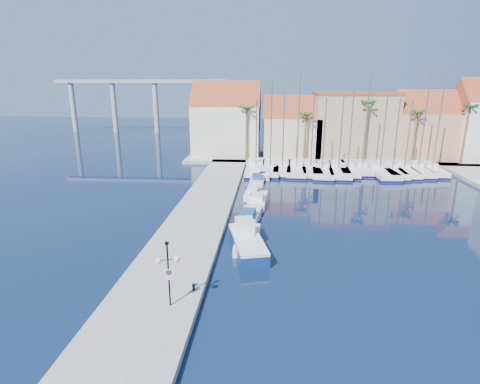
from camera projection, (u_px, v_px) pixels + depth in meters
name	position (u px, v px, depth m)	size (l,w,h in m)	color
ground	(294.00, 293.00, 25.07)	(260.00, 260.00, 0.00)	black
quay_west	(199.00, 216.00, 38.62)	(6.00, 77.00, 0.50)	gray
shore_north	(333.00, 157.00, 70.13)	(54.00, 16.00, 0.50)	gray
lamp_post	(168.00, 264.00, 21.98)	(1.39, 0.68, 4.20)	black
bollard	(194.00, 287.00, 24.35)	(0.18, 0.18, 0.45)	black
fishing_boat	(247.00, 241.00, 31.23)	(3.80, 7.05, 2.35)	navy
motorboat_west_0	(247.00, 239.00, 32.46)	(2.05, 5.92, 1.40)	white
motorboat_west_1	(249.00, 217.00, 37.60)	(2.54, 6.20, 1.40)	white
motorboat_west_2	(257.00, 200.00, 43.17)	(2.20, 6.10, 1.40)	white
motorboat_west_3	(253.00, 192.00, 46.43)	(2.11, 5.58, 1.40)	white
motorboat_west_4	(257.00, 180.00, 52.28)	(1.92, 5.76, 1.40)	white
motorboat_west_5	(261.00, 172.00, 56.85)	(2.72, 7.45, 1.40)	white
sailboat_0	(256.00, 167.00, 59.71)	(3.24, 11.82, 11.11)	white
sailboat_1	(270.00, 168.00, 59.27)	(3.19, 10.77, 13.79)	white
sailboat_2	(282.00, 168.00, 59.48)	(3.21, 10.43, 12.02)	white
sailboat_3	(297.00, 168.00, 59.18)	(3.75, 11.41, 14.79)	white
sailboat_4	(310.00, 168.00, 59.08)	(2.91, 11.00, 12.24)	white
sailboat_5	(322.00, 170.00, 58.23)	(4.02, 11.76, 11.43)	white
sailboat_6	(338.00, 169.00, 58.41)	(4.00, 12.05, 12.05)	white
sailboat_7	(347.00, 169.00, 58.78)	(3.24, 10.42, 13.05)	white
sailboat_8	(362.00, 168.00, 58.94)	(2.39, 8.25, 14.62)	white
sailboat_9	(378.00, 170.00, 58.06)	(3.99, 12.10, 11.88)	white
sailboat_10	(391.00, 170.00, 57.92)	(3.18, 10.70, 11.52)	white
sailboat_11	(403.00, 170.00, 58.13)	(3.00, 10.23, 11.25)	white
sailboat_12	(417.00, 169.00, 58.22)	(2.54, 9.61, 14.92)	white
sailboat_13	(431.00, 169.00, 58.17)	(2.36, 8.76, 14.13)	white
building_0	(227.00, 122.00, 69.00)	(12.30, 9.00, 13.50)	beige
building_1	(292.00, 130.00, 68.39)	(10.30, 8.00, 11.00)	beige
building_2	(352.00, 124.00, 68.21)	(14.20, 10.20, 11.50)	#A08662
building_3	(422.00, 128.00, 66.41)	(10.30, 8.00, 12.00)	tan
building_4	(479.00, 123.00, 64.43)	(8.30, 8.00, 14.00)	white
palm_0	(247.00, 110.00, 63.18)	(2.60, 2.60, 10.15)	brown
palm_1	(306.00, 116.00, 62.65)	(2.60, 2.60, 9.15)	brown
palm_2	(368.00, 105.00, 61.34)	(2.60, 2.60, 11.15)	brown
palm_3	(417.00, 114.00, 61.10)	(2.60, 2.60, 9.65)	brown
palm_4	(469.00, 109.00, 60.20)	(2.60, 2.60, 10.65)	brown
viaduct	(137.00, 95.00, 103.74)	(48.00, 2.20, 14.45)	#9E9E99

